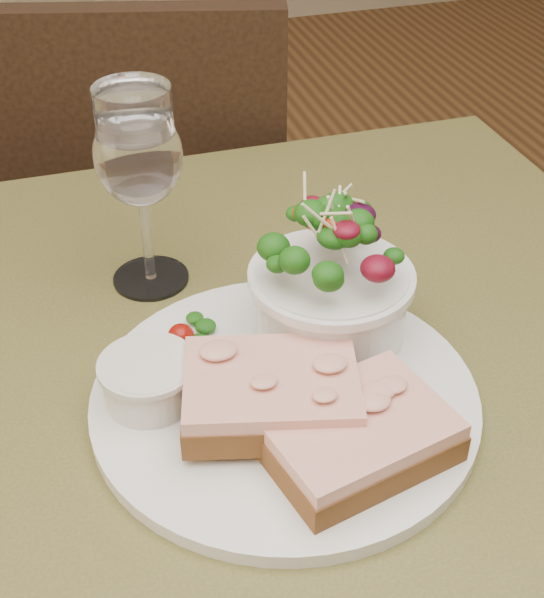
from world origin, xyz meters
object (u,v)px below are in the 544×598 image
object	(u,v)px
salad_bowl	(332,274)
cafe_table	(269,467)
dinner_plate	(285,399)
ramekin	(148,379)
wine_glass	(139,161)
chair_far	(157,328)
sandwich_back	(271,393)
sandwich_front	(356,434)

from	to	relation	value
salad_bowl	cafe_table	bearing A→B (deg)	-153.89
dinner_plate	ramekin	xyz separation A→B (m)	(-0.10, 0.02, 0.03)
dinner_plate	salad_bowl	distance (m)	0.11
wine_glass	chair_far	bearing A→B (deg)	82.83
ramekin	salad_bowl	size ratio (longest dim) A/B	0.54
salad_bowl	wine_glass	world-z (taller)	wine_glass
chair_far	ramekin	distance (m)	0.83
chair_far	dinner_plate	bearing A→B (deg)	105.10
cafe_table	ramekin	xyz separation A→B (m)	(-0.09, -0.00, 0.13)
sandwich_back	salad_bowl	distance (m)	0.12
dinner_plate	ramekin	world-z (taller)	ramekin
cafe_table	dinner_plate	bearing A→B (deg)	-82.12
sandwich_front	ramekin	size ratio (longest dim) A/B	2.11
cafe_table	ramekin	world-z (taller)	ramekin
salad_bowl	wine_glass	xyz separation A→B (m)	(-0.13, 0.13, 0.05)
chair_far	dinner_plate	xyz separation A→B (m)	(0.01, -0.69, 0.46)
dinner_plate	sandwich_back	world-z (taller)	sandwich_back
dinner_plate	ramekin	distance (m)	0.11
cafe_table	sandwich_front	distance (m)	0.17
sandwich_back	salad_bowl	bearing A→B (deg)	61.87
chair_far	sandwich_back	size ratio (longest dim) A/B	6.15
dinner_plate	sandwich_back	bearing A→B (deg)	-128.58
sandwich_front	cafe_table	bearing A→B (deg)	95.12
sandwich_front	ramekin	world-z (taller)	ramekin
sandwich_front	salad_bowl	world-z (taller)	salad_bowl
salad_bowl	dinner_plate	bearing A→B (deg)	-133.97
chair_far	cafe_table	bearing A→B (deg)	104.77
sandwich_back	wine_glass	size ratio (longest dim) A/B	0.84
chair_far	sandwich_back	world-z (taller)	chair_far
cafe_table	sandwich_back	world-z (taller)	sandwich_back
cafe_table	sandwich_back	bearing A→B (deg)	-104.60
chair_far	ramekin	xyz separation A→B (m)	(-0.09, -0.67, 0.49)
salad_bowl	wine_glass	size ratio (longest dim) A/B	0.73
dinner_plate	sandwich_front	distance (m)	0.08
sandwich_front	salad_bowl	distance (m)	0.14
salad_bowl	chair_far	bearing A→B (deg)	95.71
ramekin	wine_glass	size ratio (longest dim) A/B	0.39
wine_glass	sandwich_back	bearing A→B (deg)	-76.91
cafe_table	sandwich_back	distance (m)	0.15
cafe_table	sandwich_back	xyz separation A→B (m)	(-0.01, -0.05, 0.14)
sandwich_front	wine_glass	distance (m)	0.30
dinner_plate	salad_bowl	xyz separation A→B (m)	(0.06, 0.06, 0.07)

